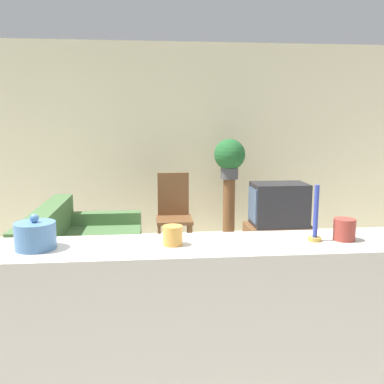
% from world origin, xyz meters
% --- Properties ---
extents(ground_plane, '(14.00, 14.00, 0.00)m').
position_xyz_m(ground_plane, '(0.00, 0.00, 0.00)').
color(ground_plane, beige).
extents(wall_back, '(9.00, 0.06, 2.70)m').
position_xyz_m(wall_back, '(0.00, 3.43, 1.35)').
color(wall_back, beige).
rests_on(wall_back, ground_plane).
extents(couch, '(0.96, 1.74, 0.80)m').
position_xyz_m(couch, '(-0.78, 1.31, 0.29)').
color(couch, '#476B3D').
rests_on(couch, ground_plane).
extents(tv_stand, '(0.76, 0.47, 0.40)m').
position_xyz_m(tv_stand, '(1.35, 2.10, 0.20)').
color(tv_stand, brown).
rests_on(tv_stand, ground_plane).
extents(television, '(0.64, 0.44, 0.50)m').
position_xyz_m(television, '(1.35, 2.10, 0.65)').
color(television, '#232328').
rests_on(television, tv_stand).
extents(wooden_chair, '(0.44, 0.44, 0.97)m').
position_xyz_m(wooden_chair, '(0.14, 2.55, 0.51)').
color(wooden_chair, brown).
rests_on(wooden_chair, ground_plane).
extents(plant_stand, '(0.16, 0.16, 0.88)m').
position_xyz_m(plant_stand, '(0.88, 2.74, 0.44)').
color(plant_stand, brown).
rests_on(plant_stand, ground_plane).
extents(potted_plant, '(0.40, 0.40, 0.52)m').
position_xyz_m(potted_plant, '(0.88, 2.74, 1.17)').
color(potted_plant, '#4C4C51').
rests_on(potted_plant, plant_stand).
extents(foreground_counter, '(2.27, 0.44, 1.01)m').
position_xyz_m(foreground_counter, '(0.00, -0.64, 0.50)').
color(foreground_counter, beige).
rests_on(foreground_counter, ground_plane).
extents(decorative_bowl, '(0.20, 0.20, 0.17)m').
position_xyz_m(decorative_bowl, '(-0.71, -0.64, 1.08)').
color(decorative_bowl, '#4C7AAD').
rests_on(decorative_bowl, foreground_counter).
extents(candle_jar, '(0.10, 0.10, 0.10)m').
position_xyz_m(candle_jar, '(-0.04, -0.64, 1.06)').
color(candle_jar, gold).
rests_on(candle_jar, foreground_counter).
extents(candlestick, '(0.07, 0.07, 0.29)m').
position_xyz_m(candlestick, '(0.69, -0.64, 1.11)').
color(candlestick, '#B7933D').
rests_on(candlestick, foreground_counter).
extents(coffee_tin, '(0.11, 0.11, 0.11)m').
position_xyz_m(coffee_tin, '(0.85, -0.64, 1.07)').
color(coffee_tin, '#99382D').
rests_on(coffee_tin, foreground_counter).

